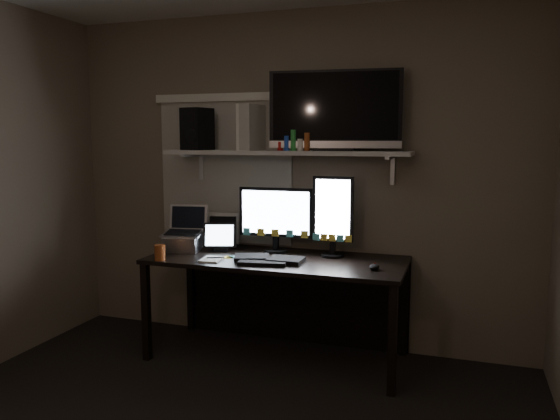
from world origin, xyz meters
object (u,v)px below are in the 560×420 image
at_px(cup, 160,252).
at_px(monitor_landscape, 276,219).
at_px(keyboard, 269,259).
at_px(tablet, 220,237).
at_px(tv, 335,111).
at_px(game_console, 252,127).
at_px(speaker, 197,129).
at_px(monitor_portrait, 333,216).
at_px(mouse, 374,267).
at_px(desk, 282,278).
at_px(laptop, 183,229).

bearing_deg(cup, monitor_landscape, 37.62).
distance_m(monitor_landscape, keyboard, 0.38).
relative_size(keyboard, tablet, 2.00).
distance_m(monitor_landscape, tv, 0.89).
bearing_deg(tablet, cup, -141.26).
distance_m(monitor_landscape, game_console, 0.70).
xyz_separation_m(monitor_landscape, tv, (0.43, 0.02, 0.78)).
distance_m(cup, speaker, 0.99).
bearing_deg(keyboard, cup, -173.30).
distance_m(cup, tv, 1.57).
bearing_deg(tv, keyboard, -144.77).
bearing_deg(monitor_portrait, mouse, -39.92).
distance_m(tablet, game_console, 0.85).
xyz_separation_m(monitor_portrait, mouse, (0.34, -0.29, -0.27)).
xyz_separation_m(monitor_landscape, keyboard, (0.05, -0.30, -0.23)).
height_order(tablet, game_console, game_console).
xyz_separation_m(mouse, cup, (-1.45, -0.20, 0.04)).
relative_size(mouse, tv, 0.11).
distance_m(desk, cup, 0.90).
bearing_deg(cup, tv, 26.13).
distance_m(desk, mouse, 0.77).
bearing_deg(keyboard, laptop, 161.16).
bearing_deg(monitor_landscape, cup, -144.06).
distance_m(keyboard, cup, 0.75).
relative_size(laptop, cup, 3.03).
relative_size(monitor_landscape, monitor_portrait, 0.96).
distance_m(monitor_landscape, speaker, 0.90).
bearing_deg(tv, laptop, -174.71).
distance_m(keyboard, tv, 1.13).
bearing_deg(tv, speaker, 177.02).
distance_m(game_console, speaker, 0.42).
bearing_deg(tablet, monitor_landscape, -2.17).
distance_m(tablet, laptop, 0.29).
xyz_separation_m(laptop, tv, (1.10, 0.21, 0.86)).
bearing_deg(laptop, keyboard, -19.20).
bearing_deg(game_console, desk, -9.72).
xyz_separation_m(desk, game_console, (-0.27, 0.10, 1.09)).
distance_m(mouse, speaker, 1.68).
xyz_separation_m(desk, laptop, (-0.74, -0.12, 0.34)).
relative_size(monitor_portrait, speaker, 1.87).
xyz_separation_m(monitor_portrait, game_console, (-0.64, 0.05, 0.63)).
height_order(desk, keyboard, keyboard).
relative_size(keyboard, game_console, 1.48).
bearing_deg(cup, laptop, 90.06).
bearing_deg(desk, mouse, -19.09).
bearing_deg(speaker, laptop, -97.40).
height_order(monitor_portrait, game_console, game_console).
xyz_separation_m(tablet, laptop, (-0.27, -0.08, 0.06)).
bearing_deg(keyboard, monitor_portrait, 26.22).
relative_size(monitor_landscape, game_console, 1.67).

